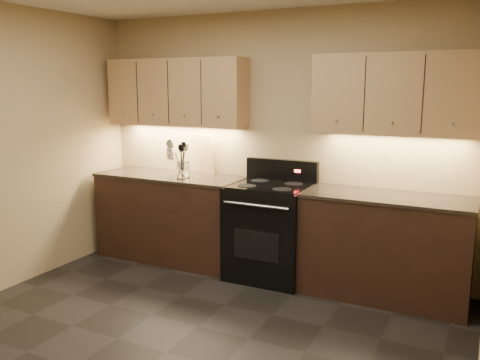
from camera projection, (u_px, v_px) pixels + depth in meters
name	position (u px, v px, depth m)	size (l,w,h in m)	color
floor	(166.00, 352.00, 3.62)	(4.00, 4.00, 0.00)	black
wall_back	(276.00, 143.00, 5.14)	(4.00, 0.04, 2.60)	tan
counter_left	(171.00, 217.00, 5.52)	(1.62, 0.62, 0.93)	black
counter_right	(385.00, 247.00, 4.51)	(1.46, 0.62, 0.93)	black
stove	(270.00, 230.00, 4.97)	(0.76, 0.68, 1.14)	black
upper_cab_left	(176.00, 92.00, 5.40)	(1.60, 0.30, 0.70)	tan
upper_cab_right	(396.00, 94.00, 4.39)	(1.44, 0.30, 0.70)	tan
outlet_plate	(170.00, 153.00, 5.74)	(0.09, 0.01, 0.12)	#B2B5BA
utensil_crock	(183.00, 170.00, 5.25)	(0.15, 0.15, 0.16)	white
cutting_board	(202.00, 154.00, 5.52)	(0.33, 0.02, 0.42)	tan
wooden_spoon	(180.00, 160.00, 5.24)	(0.06, 0.06, 0.34)	tan
black_spoon	(182.00, 159.00, 5.25)	(0.06, 0.06, 0.35)	black
black_turner	(182.00, 159.00, 5.22)	(0.08, 0.08, 0.37)	black
steel_spatula	(185.00, 158.00, 5.22)	(0.08, 0.08, 0.39)	silver
steel_skimmer	(184.00, 157.00, 5.19)	(0.09, 0.09, 0.40)	silver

